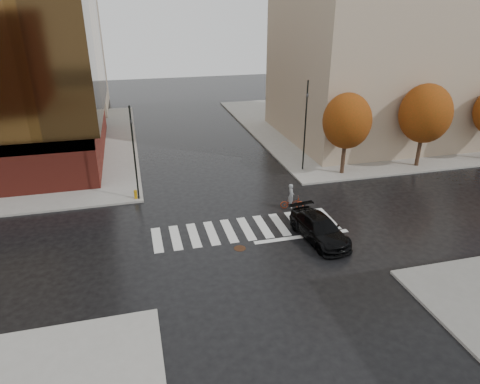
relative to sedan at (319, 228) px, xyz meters
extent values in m
plane|color=black|center=(-3.85, 1.80, -0.71)|extent=(120.00, 120.00, 0.00)
cube|color=gray|center=(17.15, 22.80, -0.63)|extent=(30.00, 30.00, 0.15)
cube|color=silver|center=(-3.85, 2.30, -0.70)|extent=(12.00, 3.00, 0.01)
cube|color=tan|center=(13.15, 18.80, 8.44)|extent=(16.00, 16.00, 18.00)
cube|color=tan|center=(-19.85, 38.80, 9.44)|extent=(14.00, 12.00, 20.00)
cylinder|color=#302315|center=(6.15, 9.20, 0.84)|extent=(0.32, 0.32, 2.80)
ellipsoid|color=#8B330D|center=(6.15, 9.20, 3.76)|extent=(3.80, 3.80, 4.37)
cylinder|color=#302315|center=(13.15, 9.20, 0.84)|extent=(0.32, 0.32, 2.80)
ellipsoid|color=#8B330D|center=(13.15, 9.20, 3.92)|extent=(4.20, 4.20, 4.83)
imported|color=black|center=(0.00, 0.00, 0.00)|extent=(2.58, 5.09, 1.42)
imported|color=#9A290E|center=(-0.07, 4.30, -0.29)|extent=(1.68, 0.91, 0.83)
imported|color=gray|center=(-0.17, 4.30, 0.25)|extent=(0.54, 0.70, 1.70)
cylinder|color=black|center=(-10.15, 8.24, 2.77)|extent=(0.12, 0.12, 6.65)
imported|color=black|center=(-10.15, 8.24, 5.18)|extent=(0.20, 0.17, 0.83)
cylinder|color=black|center=(3.36, 10.80, 3.09)|extent=(0.12, 0.12, 7.30)
imported|color=black|center=(3.36, 10.80, 5.74)|extent=(0.20, 0.22, 0.91)
cylinder|color=#BE830B|center=(-10.35, 8.30, -0.28)|extent=(0.22, 0.22, 0.55)
sphere|color=#BE830B|center=(-10.35, 8.30, -0.01)|extent=(0.24, 0.24, 0.24)
cylinder|color=#462A19|center=(-4.82, 0.14, -0.70)|extent=(0.86, 0.86, 0.01)
camera|label=1|loc=(-10.11, -20.27, 12.24)|focal=32.00mm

